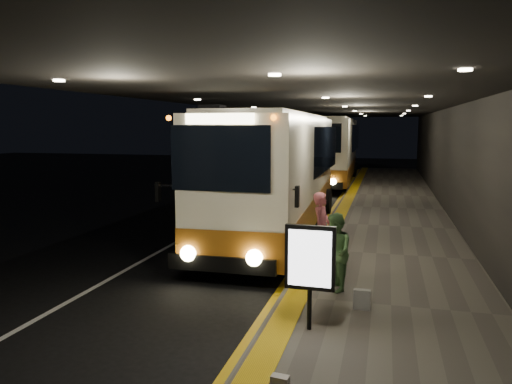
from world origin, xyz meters
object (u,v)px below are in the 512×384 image
at_px(coach_main, 279,178).
at_px(coach_second, 331,153).
at_px(bag_polka, 362,299).
at_px(stanchion_post, 306,261).
at_px(passenger_waiting_green, 335,252).
at_px(info_sign, 310,260).
at_px(passenger_boarding, 321,228).

bearing_deg(coach_main, coach_second, 87.59).
height_order(coach_main, bag_polka, coach_main).
distance_m(bag_polka, stanchion_post, 1.81).
relative_size(passenger_waiting_green, stanchion_post, 1.55).
xyz_separation_m(info_sign, stanchion_post, (-0.45, 2.44, -0.70)).
xyz_separation_m(passenger_waiting_green, bag_polka, (0.63, -0.98, -0.65)).
height_order(bag_polka, stanchion_post, stanchion_post).
height_order(passenger_waiting_green, stanchion_post, passenger_waiting_green).
bearing_deg(passenger_waiting_green, coach_main, -177.97).
xyz_separation_m(coach_main, passenger_boarding, (1.98, -4.10, -0.82)).
distance_m(passenger_waiting_green, bag_polka, 1.33).
bearing_deg(stanchion_post, bag_polka, -43.41).
bearing_deg(stanchion_post, passenger_boarding, 86.27).
distance_m(passenger_waiting_green, info_sign, 2.24).
xyz_separation_m(coach_main, coach_second, (0.10, 15.60, 0.05)).
distance_m(coach_second, stanchion_post, 21.60).
height_order(coach_main, coach_second, coach_second).
relative_size(coach_second, stanchion_post, 11.95).
distance_m(passenger_boarding, bag_polka, 3.31).
distance_m(coach_second, passenger_waiting_green, 21.89).
xyz_separation_m(bag_polka, info_sign, (-0.84, -1.21, 1.05)).
relative_size(bag_polka, info_sign, 0.21).
bearing_deg(passenger_waiting_green, info_sign, -25.92).
distance_m(passenger_waiting_green, stanchion_post, 0.77).
bearing_deg(bag_polka, passenger_boarding, 111.33).
bearing_deg(info_sign, coach_second, 97.05).
distance_m(coach_main, passenger_boarding, 4.63).
xyz_separation_m(passenger_boarding, passenger_waiting_green, (0.55, -2.03, -0.08)).
bearing_deg(passenger_boarding, coach_main, 37.64).
relative_size(passenger_boarding, bag_polka, 4.77).
xyz_separation_m(coach_second, passenger_boarding, (1.88, -19.70, -0.87)).
height_order(passenger_waiting_green, info_sign, info_sign).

